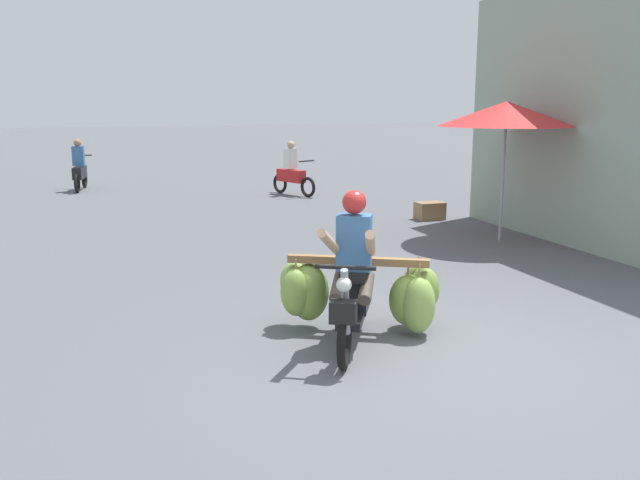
% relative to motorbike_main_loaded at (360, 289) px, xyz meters
% --- Properties ---
extents(ground_plane, '(120.00, 120.00, 0.00)m').
position_rel_motorbike_main_loaded_xyz_m(ground_plane, '(0.50, -0.85, -0.51)').
color(ground_plane, '#56595E').
extents(motorbike_main_loaded, '(1.76, 1.82, 1.58)m').
position_rel_motorbike_main_loaded_xyz_m(motorbike_main_loaded, '(0.00, 0.00, 0.00)').
color(motorbike_main_loaded, black).
rests_on(motorbike_main_loaded, ground).
extents(motorbike_distant_ahead_left, '(0.82, 1.51, 1.40)m').
position_rel_motorbike_main_loaded_xyz_m(motorbike_distant_ahead_left, '(2.40, 10.62, 0.06)').
color(motorbike_distant_ahead_left, black).
rests_on(motorbike_distant_ahead_left, ground).
extents(motorbike_distant_ahead_right, '(0.55, 1.61, 1.40)m').
position_rel_motorbike_main_loaded_xyz_m(motorbike_distant_ahead_right, '(-2.82, 13.29, 0.06)').
color(motorbike_distant_ahead_right, black).
rests_on(motorbike_distant_ahead_right, ground).
extents(market_umbrella_near_shop, '(2.31, 2.31, 2.42)m').
position_rel_motorbike_main_loaded_xyz_m(market_umbrella_near_shop, '(4.22, 3.80, 1.70)').
color(market_umbrella_near_shop, '#99999E').
rests_on(market_umbrella_near_shop, ground).
extents(produce_crate, '(0.56, 0.40, 0.36)m').
position_rel_motorbike_main_loaded_xyz_m(produce_crate, '(4.06, 6.12, -0.33)').
color(produce_crate, olive).
rests_on(produce_crate, ground).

